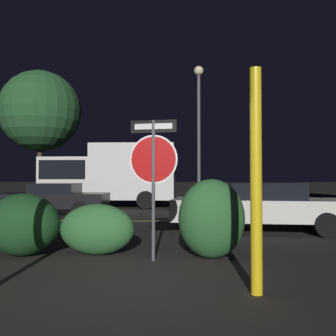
{
  "coord_description": "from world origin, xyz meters",
  "views": [
    {
      "loc": [
        0.93,
        -4.92,
        1.44
      ],
      "look_at": [
        0.26,
        4.32,
        1.69
      ],
      "focal_mm": 40.0,
      "sensor_mm": 36.0,
      "label": 1
    }
  ],
  "objects_px": {
    "hedge_bush_1": "(23,224)",
    "hedge_bush_2": "(97,229)",
    "yellow_pole_right": "(256,180)",
    "passing_car_2": "(261,206)",
    "stop_sign": "(153,161)",
    "hedge_bush_3": "(211,218)",
    "tree_1": "(40,111)",
    "passing_car_1": "(53,198)",
    "delivery_truck": "(109,174)",
    "street_lamp": "(199,115)"
  },
  "relations": [
    {
      "from": "hedge_bush_3",
      "to": "tree_1",
      "type": "height_order",
      "value": "tree_1"
    },
    {
      "from": "passing_car_1",
      "to": "tree_1",
      "type": "bearing_deg",
      "value": 23.6
    },
    {
      "from": "stop_sign",
      "to": "hedge_bush_2",
      "type": "relative_size",
      "value": 1.75
    },
    {
      "from": "stop_sign",
      "to": "hedge_bush_3",
      "type": "relative_size",
      "value": 1.73
    },
    {
      "from": "hedge_bush_3",
      "to": "passing_car_1",
      "type": "relative_size",
      "value": 0.33
    },
    {
      "from": "street_lamp",
      "to": "hedge_bush_1",
      "type": "bearing_deg",
      "value": -106.76
    },
    {
      "from": "hedge_bush_2",
      "to": "passing_car_1",
      "type": "distance_m",
      "value": 8.11
    },
    {
      "from": "hedge_bush_3",
      "to": "passing_car_2",
      "type": "xyz_separation_m",
      "value": [
        1.51,
        3.56,
        -0.03
      ]
    },
    {
      "from": "passing_car_2",
      "to": "street_lamp",
      "type": "bearing_deg",
      "value": 15.17
    },
    {
      "from": "yellow_pole_right",
      "to": "passing_car_1",
      "type": "distance_m",
      "value": 11.36
    },
    {
      "from": "stop_sign",
      "to": "delivery_truck",
      "type": "relative_size",
      "value": 0.37
    },
    {
      "from": "stop_sign",
      "to": "yellow_pole_right",
      "type": "relative_size",
      "value": 0.87
    },
    {
      "from": "yellow_pole_right",
      "to": "hedge_bush_2",
      "type": "height_order",
      "value": "yellow_pole_right"
    },
    {
      "from": "hedge_bush_1",
      "to": "hedge_bush_2",
      "type": "bearing_deg",
      "value": 8.31
    },
    {
      "from": "yellow_pole_right",
      "to": "tree_1",
      "type": "xyz_separation_m",
      "value": [
        -10.05,
        17.07,
        4.05
      ]
    },
    {
      "from": "yellow_pole_right",
      "to": "passing_car_2",
      "type": "distance_m",
      "value": 5.76
    },
    {
      "from": "passing_car_1",
      "to": "hedge_bush_2",
      "type": "bearing_deg",
      "value": -155.85
    },
    {
      "from": "yellow_pole_right",
      "to": "hedge_bush_2",
      "type": "distance_m",
      "value": 3.54
    },
    {
      "from": "stop_sign",
      "to": "street_lamp",
      "type": "xyz_separation_m",
      "value": [
        0.91,
        11.41,
        2.73
      ]
    },
    {
      "from": "passing_car_2",
      "to": "hedge_bush_1",
      "type": "bearing_deg",
      "value": 129.0
    },
    {
      "from": "passing_car_2",
      "to": "tree_1",
      "type": "distance_m",
      "value": 16.65
    },
    {
      "from": "hedge_bush_1",
      "to": "passing_car_2",
      "type": "height_order",
      "value": "passing_car_2"
    },
    {
      "from": "stop_sign",
      "to": "passing_car_2",
      "type": "bearing_deg",
      "value": 64.2
    },
    {
      "from": "hedge_bush_3",
      "to": "passing_car_2",
      "type": "height_order",
      "value": "hedge_bush_3"
    },
    {
      "from": "stop_sign",
      "to": "street_lamp",
      "type": "relative_size",
      "value": 0.36
    },
    {
      "from": "stop_sign",
      "to": "street_lamp",
      "type": "distance_m",
      "value": 11.77
    },
    {
      "from": "hedge_bush_1",
      "to": "hedge_bush_2",
      "type": "xyz_separation_m",
      "value": [
        1.34,
        0.2,
        -0.1
      ]
    },
    {
      "from": "yellow_pole_right",
      "to": "hedge_bush_1",
      "type": "height_order",
      "value": "yellow_pole_right"
    },
    {
      "from": "yellow_pole_right",
      "to": "hedge_bush_1",
      "type": "relative_size",
      "value": 2.12
    },
    {
      "from": "hedge_bush_3",
      "to": "yellow_pole_right",
      "type": "bearing_deg",
      "value": -77.32
    },
    {
      "from": "hedge_bush_1",
      "to": "tree_1",
      "type": "relative_size",
      "value": 0.17
    },
    {
      "from": "hedge_bush_1",
      "to": "hedge_bush_3",
      "type": "height_order",
      "value": "hedge_bush_3"
    },
    {
      "from": "passing_car_2",
      "to": "street_lamp",
      "type": "xyz_separation_m",
      "value": [
        -1.61,
        7.58,
        3.8
      ]
    },
    {
      "from": "tree_1",
      "to": "yellow_pole_right",
      "type": "bearing_deg",
      "value": -59.52
    },
    {
      "from": "hedge_bush_1",
      "to": "delivery_truck",
      "type": "distance_m",
      "value": 11.7
    },
    {
      "from": "delivery_truck",
      "to": "passing_car_1",
      "type": "bearing_deg",
      "value": 162.02
    },
    {
      "from": "stop_sign",
      "to": "hedge_bush_2",
      "type": "distance_m",
      "value": 1.74
    },
    {
      "from": "stop_sign",
      "to": "delivery_truck",
      "type": "xyz_separation_m",
      "value": [
        -3.54,
        11.84,
        -0.09
      ]
    },
    {
      "from": "passing_car_1",
      "to": "street_lamp",
      "type": "relative_size",
      "value": 0.64
    },
    {
      "from": "passing_car_1",
      "to": "tree_1",
      "type": "xyz_separation_m",
      "value": [
        -3.78,
        7.63,
        4.81
      ]
    },
    {
      "from": "stop_sign",
      "to": "hedge_bush_3",
      "type": "distance_m",
      "value": 1.48
    },
    {
      "from": "delivery_truck",
      "to": "street_lamp",
      "type": "relative_size",
      "value": 0.96
    },
    {
      "from": "yellow_pole_right",
      "to": "hedge_bush_1",
      "type": "xyz_separation_m",
      "value": [
        -3.94,
        2.02,
        -0.83
      ]
    },
    {
      "from": "passing_car_2",
      "to": "passing_car_1",
      "type": "bearing_deg",
      "value": 65.53
    },
    {
      "from": "passing_car_1",
      "to": "passing_car_2",
      "type": "xyz_separation_m",
      "value": [
        7.31,
        -3.82,
        0.03
      ]
    },
    {
      "from": "hedge_bush_1",
      "to": "hedge_bush_2",
      "type": "relative_size",
      "value": 0.94
    },
    {
      "from": "stop_sign",
      "to": "yellow_pole_right",
      "type": "distance_m",
      "value": 2.34
    },
    {
      "from": "hedge_bush_2",
      "to": "street_lamp",
      "type": "distance_m",
      "value": 11.86
    },
    {
      "from": "delivery_truck",
      "to": "passing_car_2",
      "type": "bearing_deg",
      "value": -144.25
    },
    {
      "from": "passing_car_2",
      "to": "delivery_truck",
      "type": "xyz_separation_m",
      "value": [
        -6.07,
        8.0,
        0.97
      ]
    }
  ]
}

